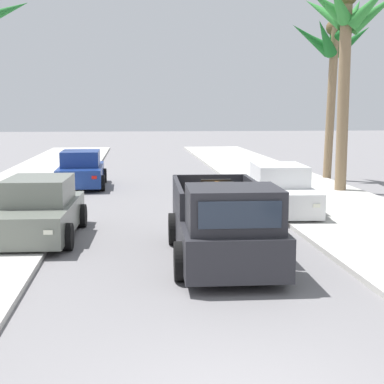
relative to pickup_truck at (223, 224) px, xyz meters
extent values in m
cube|color=beige|center=(4.68, 5.67, -0.75)|extent=(4.65, 60.00, 0.12)
cube|color=silver|center=(-5.26, 5.67, -0.76)|extent=(0.16, 60.00, 0.10)
cube|color=silver|center=(3.75, 5.67, -0.76)|extent=(0.16, 60.00, 0.10)
cube|color=#28282D|center=(0.00, 0.18, -0.21)|extent=(2.06, 5.15, 0.80)
cube|color=#28282D|center=(-0.04, -1.42, 0.59)|extent=(1.76, 1.55, 0.80)
cube|color=#283342|center=(-0.02, -0.66, 0.61)|extent=(1.38, 0.10, 0.44)
cube|color=#283342|center=(-0.06, -2.18, 0.61)|extent=(1.46, 0.10, 0.48)
cube|color=#28282D|center=(0.94, 1.02, 0.47)|extent=(0.19, 3.30, 0.56)
cube|color=#28282D|center=(-0.88, 1.07, 0.47)|extent=(0.19, 3.30, 0.56)
cube|color=#28282D|center=(0.07, 2.69, 0.47)|extent=(1.88, 0.15, 0.56)
cube|color=silver|center=(0.08, 2.78, -0.37)|extent=(1.83, 0.17, 0.20)
cylinder|color=black|center=(0.94, -1.37, -0.43)|extent=(0.28, 0.77, 0.76)
cylinder|color=black|center=(-1.02, -1.32, -0.43)|extent=(0.28, 0.77, 0.76)
cylinder|color=black|center=(1.02, 1.56, -0.43)|extent=(0.28, 0.77, 0.76)
cylinder|color=black|center=(-0.94, 1.61, -0.43)|extent=(0.28, 0.77, 0.76)
cube|color=red|center=(0.82, 2.73, -0.07)|extent=(0.22, 0.05, 0.18)
cube|color=red|center=(-0.67, 2.77, -0.07)|extent=(0.22, 0.05, 0.18)
ellipsoid|color=orange|center=(0.02, 0.86, 0.49)|extent=(0.75, 1.72, 0.60)
sphere|color=orange|center=(0.00, -0.09, 0.57)|extent=(0.44, 0.44, 0.44)
cube|color=black|center=(0.04, 1.33, 0.49)|extent=(0.72, 0.14, 0.61)
cube|color=black|center=(0.02, 0.86, 0.49)|extent=(0.72, 0.14, 0.61)
cube|color=black|center=(0.01, 0.40, 0.49)|extent=(0.72, 0.14, 0.61)
cube|color=slate|center=(-4.28, 2.60, -0.28)|extent=(1.91, 4.26, 0.72)
cube|color=slate|center=(-4.28, 2.70, 0.40)|extent=(1.59, 2.15, 0.64)
cube|color=#283342|center=(-4.31, 1.73, 0.38)|extent=(1.37, 0.13, 0.52)
cube|color=#283342|center=(-4.24, 3.67, 0.38)|extent=(1.34, 0.13, 0.50)
cylinder|color=black|center=(-3.43, 1.27, -0.49)|extent=(0.24, 0.65, 0.64)
cylinder|color=black|center=(-3.33, 3.87, -0.49)|extent=(0.24, 0.65, 0.64)
cylinder|color=black|center=(-5.13, 3.94, -0.49)|extent=(0.24, 0.65, 0.64)
cube|color=red|center=(-3.57, 4.69, -0.17)|extent=(0.20, 0.05, 0.12)
cube|color=white|center=(-3.74, 0.47, -0.21)|extent=(0.20, 0.05, 0.10)
cube|color=red|center=(-4.84, 4.74, -0.17)|extent=(0.20, 0.05, 0.12)
cube|color=navy|center=(-4.09, 12.14, -0.28)|extent=(1.85, 4.24, 0.72)
cube|color=navy|center=(-4.09, 12.04, 0.40)|extent=(1.56, 2.13, 0.64)
cube|color=#283342|center=(-4.11, 13.01, 0.38)|extent=(1.37, 0.11, 0.52)
cube|color=#283342|center=(-4.06, 11.07, 0.38)|extent=(1.34, 0.11, 0.50)
cylinder|color=black|center=(-5.02, 13.42, -0.49)|extent=(0.23, 0.64, 0.64)
cylinder|color=black|center=(-3.21, 13.46, -0.49)|extent=(0.23, 0.64, 0.64)
cylinder|color=black|center=(-4.96, 10.82, -0.49)|extent=(0.23, 0.64, 0.64)
cylinder|color=black|center=(-3.16, 10.86, -0.49)|extent=(0.23, 0.64, 0.64)
cube|color=red|center=(-4.68, 10.02, -0.17)|extent=(0.20, 0.04, 0.12)
cube|color=white|center=(-4.75, 14.24, -0.21)|extent=(0.20, 0.04, 0.10)
cube|color=red|center=(-3.41, 10.05, -0.17)|extent=(0.20, 0.04, 0.12)
cube|color=white|center=(-3.52, 14.26, -0.21)|extent=(0.20, 0.04, 0.10)
cube|color=silver|center=(2.63, 5.30, -0.28)|extent=(2.00, 4.30, 0.72)
cube|color=silver|center=(2.63, 5.40, 0.40)|extent=(1.64, 2.19, 0.64)
cube|color=#283342|center=(2.58, 4.43, 0.38)|extent=(1.37, 0.16, 0.52)
cube|color=#283342|center=(2.69, 6.37, 0.38)|extent=(1.34, 0.16, 0.50)
cylinder|color=black|center=(3.45, 3.95, -0.49)|extent=(0.26, 0.65, 0.64)
cylinder|color=black|center=(1.65, 4.06, -0.49)|extent=(0.26, 0.65, 0.64)
cylinder|color=black|center=(3.60, 6.55, -0.49)|extent=(0.26, 0.65, 0.64)
cylinder|color=black|center=(1.80, 6.66, -0.49)|extent=(0.26, 0.65, 0.64)
cube|color=red|center=(3.38, 7.37, -0.17)|extent=(0.20, 0.05, 0.12)
cube|color=white|center=(3.12, 3.16, -0.21)|extent=(0.20, 0.05, 0.10)
cube|color=red|center=(2.12, 7.45, -0.17)|extent=(0.20, 0.05, 0.12)
cube|color=white|center=(1.89, 3.23, -0.21)|extent=(0.20, 0.05, 0.10)
cylinder|color=#846B4C|center=(6.16, 9.41, 2.93)|extent=(0.44, 0.51, 7.48)
cone|color=#2D7F33|center=(7.25, 9.31, 6.10)|extent=(2.11, 0.74, 1.78)
cone|color=#2D7F33|center=(6.78, 10.26, 6.13)|extent=(1.65, 1.97, 1.71)
cone|color=#2D7F33|center=(5.59, 10.34, 6.20)|extent=(1.60, 2.13, 1.61)
cone|color=#2D7F33|center=(5.38, 9.47, 6.31)|extent=(1.63, 0.70, 1.37)
cone|color=#2D7F33|center=(5.54, 8.68, 6.25)|extent=(1.65, 1.81, 1.49)
cone|color=#2D7F33|center=(6.74, 8.67, 6.17)|extent=(1.56, 1.76, 1.62)
cylinder|color=#846B4C|center=(7.03, 13.18, 2.60)|extent=(0.38, 0.80, 6.84)
cone|color=#196023|center=(8.01, 13.33, 5.53)|extent=(1.99, 0.86, 1.63)
cone|color=#196023|center=(7.43, 13.87, 5.66)|extent=(1.30, 1.70, 1.37)
cone|color=#196023|center=(6.53, 14.12, 5.58)|extent=(1.49, 2.15, 1.57)
cone|color=#196023|center=(6.02, 13.20, 5.54)|extent=(2.01, 0.61, 1.61)
cone|color=#196023|center=(6.41, 12.44, 5.51)|extent=(1.62, 1.77, 1.66)
cone|color=#196023|center=(7.38, 12.46, 5.83)|extent=(1.24, 1.75, 1.09)
sphere|color=brown|center=(7.03, 13.18, 6.02)|extent=(0.68, 0.68, 0.68)
cone|color=#23702D|center=(-7.12, 13.33, 6.51)|extent=(2.09, 0.79, 1.28)
camera|label=1|loc=(-1.88, -11.54, 2.40)|focal=52.19mm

